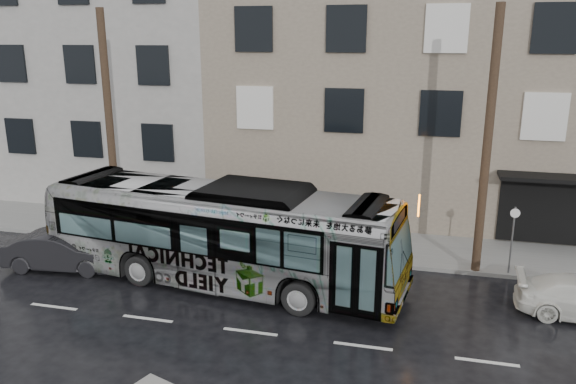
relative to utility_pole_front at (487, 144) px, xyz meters
name	(u,v)px	position (x,y,z in m)	size (l,w,h in m)	color
ground	(274,294)	(-6.50, -3.30, -4.65)	(120.00, 120.00, 0.00)	black
sidewalk	(305,241)	(-6.50, 1.60, -4.58)	(90.00, 3.60, 0.15)	gray
building_taupe	(439,92)	(-1.50, 9.40, 0.85)	(20.00, 12.00, 11.00)	gray
building_grey	(46,38)	(-24.50, 10.90, 3.35)	(26.00, 15.00, 16.00)	#A7A49E
utility_pole_front	(487,144)	(0.00, 0.00, 0.00)	(0.30, 0.30, 9.00)	#413020
utility_pole_rear	(110,128)	(-14.00, 0.00, 0.00)	(0.30, 0.30, 9.00)	#413020
sign_post	(512,240)	(1.10, 0.00, -3.30)	(0.06, 0.06, 2.40)	slate
bus	(221,233)	(-8.48, -2.75, -2.91)	(2.92, 12.49, 3.48)	#B2B2B2
dark_sedan	(63,251)	(-14.39, -3.10, -3.96)	(1.46, 4.20, 1.38)	black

